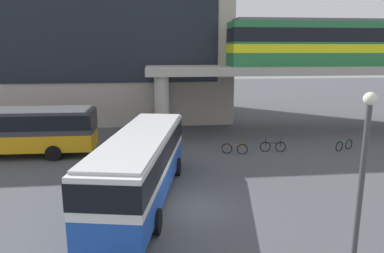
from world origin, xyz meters
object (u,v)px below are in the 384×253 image
Objects in this scene: bicycle_brown at (235,149)px; bicycle_green at (344,145)px; train at (341,42)px; bicycle_black at (273,147)px; bus_main at (142,160)px; station_building at (70,44)px; bus_secondary at (9,127)px.

bicycle_brown is 1.05× the size of bicycle_green.
bicycle_green is at bearing -111.98° from train.
bicycle_black is at bearing 178.16° from bicycle_green.
bicycle_green is at bearing 0.32° from bicycle_brown.
bicycle_brown is (6.07, 7.00, -1.63)m from bus_main.
station_building is at bearing 158.66° from train.
bus_secondary reaches higher than bicycle_brown.
bicycle_black is (16.66, -15.76, -7.21)m from station_building.
bus_main is 11.53m from bicycle_black.
bus_secondary reaches higher than bicycle_black.
bus_secondary is 6.39× the size of bicycle_brown.
train is at bearing 68.02° from bicycle_green.
station_building reaches higher than bicycle_brown.
train is at bearing 11.92° from bus_secondary.
bicycle_brown and bicycle_green have the same top height.
bicycle_black is at bearing -141.18° from train.
bicycle_brown is at bearing -175.68° from bicycle_black.
bus_secondary is at bearing 137.74° from bus_main.
bus_main is 6.83× the size of bicycle_green.
station_building is 17.96× the size of bicycle_black.
train is 14.29m from bicycle_brown.
bus_main is (-16.59, -13.43, -5.60)m from train.
bus_main is at bearing -71.21° from station_building.
bus_main is at bearing -140.83° from bicycle_black.
station_building is at bearing 136.61° from bicycle_black.
train is at bearing 38.82° from bicycle_black.
train reaches higher than bicycle_black.
station_building is 15.95m from bus_secondary.
bicycle_brown is at bearing -148.54° from train.
station_building is at bearing 108.79° from bus_main.
bicycle_green is (-2.58, -6.39, -7.23)m from train.
bus_main reaches higher than bicycle_green.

